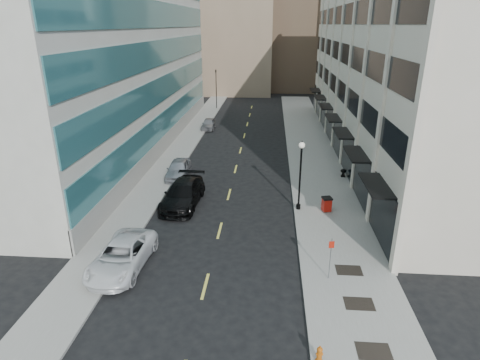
# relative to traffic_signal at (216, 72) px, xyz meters

# --- Properties ---
(ground) EXTENTS (160.00, 160.00, 0.00)m
(ground) POSITION_rel_traffic_signal_xyz_m (5.50, -48.00, -5.72)
(ground) COLOR black
(ground) RESTS_ON ground
(sidewalk_right) EXTENTS (5.00, 80.00, 0.15)m
(sidewalk_right) POSITION_rel_traffic_signal_xyz_m (13.00, -28.00, -5.64)
(sidewalk_right) COLOR gray
(sidewalk_right) RESTS_ON ground
(sidewalk_left) EXTENTS (3.00, 80.00, 0.15)m
(sidewalk_left) POSITION_rel_traffic_signal_xyz_m (-1.00, -28.00, -5.64)
(sidewalk_left) COLOR gray
(sidewalk_left) RESTS_ON ground
(building_right) EXTENTS (15.30, 46.50, 18.25)m
(building_right) POSITION_rel_traffic_signal_xyz_m (22.44, -21.01, 3.28)
(building_right) COLOR beige
(building_right) RESTS_ON ground
(building_left) EXTENTS (16.14, 46.00, 20.00)m
(building_left) POSITION_rel_traffic_signal_xyz_m (-10.45, -21.00, 4.27)
(building_left) COLOR beige
(building_left) RESTS_ON ground
(skyline_tan_near) EXTENTS (14.00, 18.00, 28.00)m
(skyline_tan_near) POSITION_rel_traffic_signal_xyz_m (1.50, 20.00, 8.28)
(skyline_tan_near) COLOR #8B715B
(skyline_tan_near) RESTS_ON ground
(skyline_brown) EXTENTS (12.00, 16.00, 34.00)m
(skyline_brown) POSITION_rel_traffic_signal_xyz_m (13.50, 24.00, 11.28)
(skyline_brown) COLOR brown
(skyline_brown) RESTS_ON ground
(skyline_tan_far) EXTENTS (12.00, 14.00, 22.00)m
(skyline_tan_far) POSITION_rel_traffic_signal_xyz_m (-8.50, 30.00, 5.28)
(skyline_tan_far) COLOR #8B715B
(skyline_tan_far) RESTS_ON ground
(skyline_stone) EXTENTS (10.00, 14.00, 20.00)m
(skyline_stone) POSITION_rel_traffic_signal_xyz_m (23.50, 18.00, 4.28)
(skyline_stone) COLOR beige
(skyline_stone) RESTS_ON ground
(grate_near) EXTENTS (1.40, 1.00, 0.01)m
(grate_near) POSITION_rel_traffic_signal_xyz_m (13.10, -50.00, -5.56)
(grate_near) COLOR black
(grate_near) RESTS_ON sidewalk_right
(grate_mid) EXTENTS (1.40, 1.00, 0.01)m
(grate_mid) POSITION_rel_traffic_signal_xyz_m (13.10, -47.00, -5.56)
(grate_mid) COLOR black
(grate_mid) RESTS_ON sidewalk_right
(grate_far) EXTENTS (1.40, 1.00, 0.01)m
(grate_far) POSITION_rel_traffic_signal_xyz_m (13.10, -44.20, -5.56)
(grate_far) COLOR black
(grate_far) RESTS_ON sidewalk_right
(road_centerline) EXTENTS (0.15, 68.20, 0.01)m
(road_centerline) POSITION_rel_traffic_signal_xyz_m (5.50, -31.00, -5.71)
(road_centerline) COLOR #D8CC4C
(road_centerline) RESTS_ON ground
(traffic_signal) EXTENTS (0.66, 0.66, 6.98)m
(traffic_signal) POSITION_rel_traffic_signal_xyz_m (0.00, 0.00, 0.00)
(traffic_signal) COLOR black
(traffic_signal) RESTS_ON ground
(car_white_van) EXTENTS (2.83, 5.64, 1.53)m
(car_white_van) POSITION_rel_traffic_signal_xyz_m (0.70, -44.68, -4.95)
(car_white_van) COLOR silver
(car_white_van) RESTS_ON ground
(car_black_pickup) EXTENTS (2.75, 6.15, 1.75)m
(car_black_pickup) POSITION_rel_traffic_signal_xyz_m (2.30, -36.21, -4.84)
(car_black_pickup) COLOR black
(car_black_pickup) RESTS_ON ground
(car_silver_sedan) EXTENTS (1.97, 4.62, 1.56)m
(car_silver_sedan) POSITION_rel_traffic_signal_xyz_m (0.70, -30.56, -4.94)
(car_silver_sedan) COLOR #9A9CA2
(car_silver_sedan) RESTS_ON ground
(car_grey_sedan) EXTENTS (1.62, 3.99, 1.36)m
(car_grey_sedan) POSITION_rel_traffic_signal_xyz_m (0.70, -13.00, -5.04)
(car_grey_sedan) COLOR gray
(car_grey_sedan) RESTS_ON ground
(fire_hydrant) EXTENTS (0.31, 0.31, 0.78)m
(fire_hydrant) POSITION_rel_traffic_signal_xyz_m (10.80, -50.72, -5.19)
(fire_hydrant) COLOR #CA5A0E
(fire_hydrant) RESTS_ON sidewalk_right
(trash_bin) EXTENTS (0.78, 0.80, 1.06)m
(trash_bin) POSITION_rel_traffic_signal_xyz_m (12.77, -36.79, -5.00)
(trash_bin) COLOR #B9160C
(trash_bin) RESTS_ON sidewalk_right
(lamppost) EXTENTS (0.42, 0.42, 5.11)m
(lamppost) POSITION_rel_traffic_signal_xyz_m (10.81, -36.56, -2.57)
(lamppost) COLOR black
(lamppost) RESTS_ON sidewalk_right
(sign_post) EXTENTS (0.28, 0.07, 2.37)m
(sign_post) POSITION_rel_traffic_signal_xyz_m (11.90, -45.01, -4.04)
(sign_post) COLOR slate
(sign_post) RESTS_ON sidewalk_right
(urn_planter) EXTENTS (0.51, 0.51, 0.70)m
(urn_planter) POSITION_rel_traffic_signal_xyz_m (15.10, -29.64, -5.14)
(urn_planter) COLOR black
(urn_planter) RESTS_ON sidewalk_right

